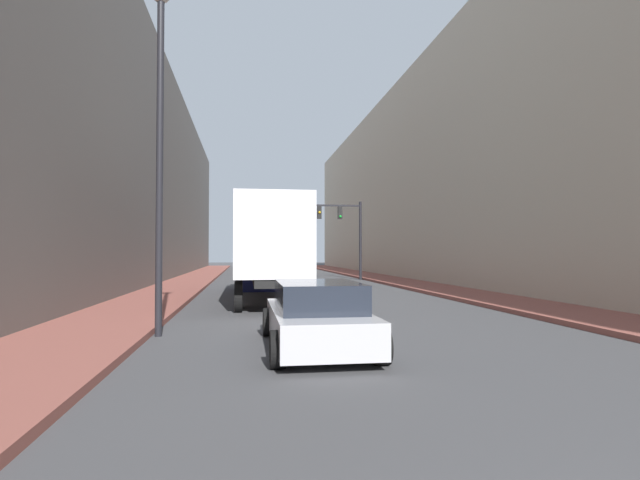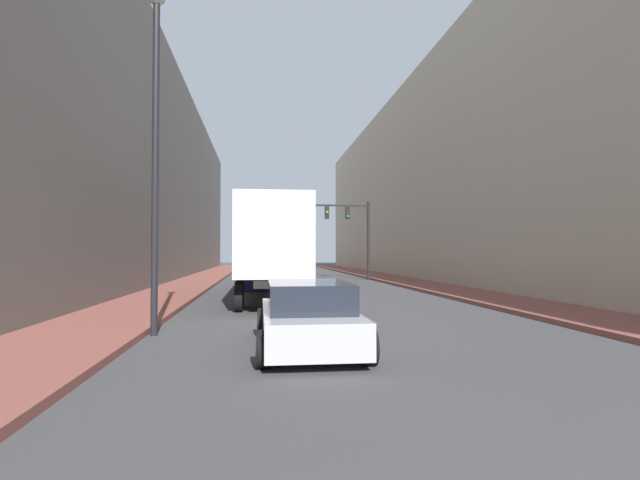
{
  "view_description": "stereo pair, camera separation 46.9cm",
  "coord_description": "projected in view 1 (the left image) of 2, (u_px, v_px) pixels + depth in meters",
  "views": [
    {
      "loc": [
        -3.07,
        -0.49,
        1.92
      ],
      "look_at": [
        -0.65,
        15.69,
        2.34
      ],
      "focal_mm": 28.0,
      "sensor_mm": 36.0,
      "label": 1
    },
    {
      "loc": [
        -2.61,
        -0.55,
        1.92
      ],
      "look_at": [
        -0.65,
        15.69,
        2.34
      ],
      "focal_mm": 28.0,
      "sensor_mm": 36.0,
      "label": 2
    }
  ],
  "objects": [
    {
      "name": "sidewalk_right",
      "position": [
        401.0,
        282.0,
        31.54
      ],
      "size": [
        2.93,
        80.0,
        0.15
      ],
      "color": "brown",
      "rests_on": "ground"
    },
    {
      "name": "sidewalk_left",
      "position": [
        184.0,
        284.0,
        29.57
      ],
      "size": [
        2.93,
        80.0,
        0.15
      ],
      "color": "brown",
      "rests_on": "ground"
    },
    {
      "name": "building_right",
      "position": [
        467.0,
        169.0,
        32.38
      ],
      "size": [
        6.0,
        80.0,
        14.8
      ],
      "color": "beige",
      "rests_on": "ground"
    },
    {
      "name": "building_left",
      "position": [
        107.0,
        162.0,
        29.09
      ],
      "size": [
        6.0,
        80.0,
        14.49
      ],
      "color": "#66605B",
      "rests_on": "ground"
    },
    {
      "name": "semi_truck",
      "position": [
        267.0,
        247.0,
        21.0
      ],
      "size": [
        2.53,
        11.92,
        3.86
      ],
      "color": "silver",
      "rests_on": "ground"
    },
    {
      "name": "sedan_car",
      "position": [
        316.0,
        316.0,
        10.02
      ],
      "size": [
        2.02,
        4.61,
        1.34
      ],
      "color": "#B7B7BC",
      "rests_on": "ground"
    },
    {
      "name": "traffic_signal_gantry",
      "position": [
        337.0,
        224.0,
        35.39
      ],
      "size": [
        6.05,
        0.35,
        5.58
      ],
      "color": "black",
      "rests_on": "ground"
    },
    {
      "name": "street_lamp",
      "position": [
        160.0,
        115.0,
        11.59
      ],
      "size": [
        0.44,
        0.44,
        8.21
      ],
      "color": "black",
      "rests_on": "ground"
    }
  ]
}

